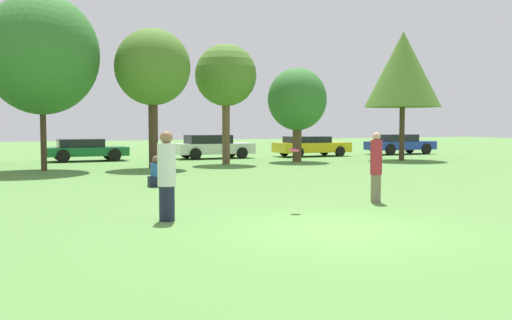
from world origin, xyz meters
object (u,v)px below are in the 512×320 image
Objects in this scene: bystander_sitting at (156,174)px; tree_3 at (153,68)px; tree_2 at (42,54)px; tree_6 at (403,69)px; tree_5 at (297,100)px; parked_car_green at (85,149)px; person_thrower at (167,176)px; parked_car_yellow at (311,146)px; parked_car_white at (212,146)px; parked_car_blue at (399,144)px; tree_4 at (226,76)px; person_catcher at (376,167)px; frisbee at (294,150)px.

bystander_sitting is 0.16× the size of tree_3.
tree_6 is at bearing -1.04° from tree_2.
tree_3 is at bearing -169.39° from tree_5.
bystander_sitting is at bearing -70.44° from tree_2.
parked_car_green is (2.32, 5.67, -4.14)m from tree_2.
tree_2 reaches higher than tree_3.
person_thrower is 0.39× the size of parked_car_yellow.
tree_5 is at bearing -54.12° from parked_car_white.
tree_3 reaches higher than parked_car_blue.
tree_6 is (16.36, 13.83, 3.91)m from person_thrower.
bystander_sitting is 0.17× the size of tree_4.
tree_4 is at bearing -40.14° from parked_car_green.
tree_6 is at bearing -64.57° from parked_car_yellow.
tree_4 reaches higher than bystander_sitting.
person_thrower is at bearing -102.23° from tree_3.
tree_4 is at bearing 173.55° from tree_6.
tree_2 is at bearing 109.56° from bystander_sitting.
tree_3 is 18.37m from parked_car_blue.
person_catcher is 18.94m from parked_car_white.
parked_car_green is at bearing 158.90° from tree_6.
tree_6 is at bearing 0.49° from tree_3.
frisbee is (2.92, 0.20, 0.44)m from person_thrower.
person_thrower is at bearing -83.91° from tree_2.
parked_car_green reaches higher than bystander_sitting.
tree_5 is (7.88, 14.98, 1.82)m from frisbee.
parked_car_yellow is (6.11, -0.31, -0.05)m from parked_car_white.
parked_car_white is (6.36, 13.14, 0.30)m from bystander_sitting.
person_catcher reaches higher than parked_car_yellow.
parked_car_yellow is at bearing -3.65° from parked_car_white.
parked_car_green is 0.90× the size of parked_car_blue.
tree_5 reaches higher than frisbee.
parked_car_yellow is at bearing 26.49° from tree_3.
tree_6 is at bearing 45.41° from frisbee.
frisbee is 19.45m from tree_6.
frisbee is at bearing -117.74° from tree_5.
parked_car_yellow is (2.97, 3.92, -2.53)m from tree_5.
tree_2 reaches higher than parked_car_white.
person_catcher is 17.63m from tree_6.
tree_4 is 4.14m from tree_5.
parked_car_white is at bearing 176.35° from parked_car_yellow.
parked_car_yellow reaches higher than bystander_sitting.
person_catcher is 0.30× the size of tree_4.
bystander_sitting is 9.45m from tree_2.
person_thrower is 0.29× the size of tree_3.
tree_4 is 5.78m from parked_car_white.
frisbee is at bearing -104.79° from tree_4.
frisbee reaches higher than parked_car_yellow.
tree_6 is 17.18m from parked_car_green.
person_thrower reaches higher than parked_car_green.
frisbee is 0.03× the size of tree_6.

